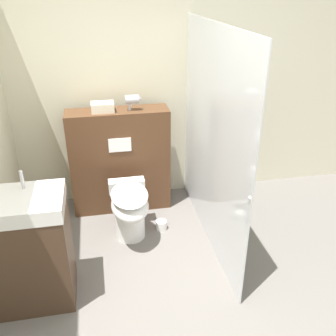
% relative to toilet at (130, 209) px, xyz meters
% --- Properties ---
extents(wall_back, '(8.00, 0.06, 2.50)m').
position_rel_toilet_xyz_m(wall_back, '(0.27, 0.87, 0.92)').
color(wall_back, beige).
rests_on(wall_back, ground_plane).
extents(partition_panel, '(1.01, 0.30, 1.09)m').
position_rel_toilet_xyz_m(partition_panel, '(-0.03, 0.60, 0.22)').
color(partition_panel, '#51331E').
rests_on(partition_panel, ground_plane).
extents(shower_glass, '(0.04, 1.83, 1.94)m').
position_rel_toilet_xyz_m(shower_glass, '(0.73, -0.08, 0.64)').
color(shower_glass, silver).
rests_on(shower_glass, ground_plane).
extents(toilet, '(0.34, 0.61, 0.53)m').
position_rel_toilet_xyz_m(toilet, '(0.00, 0.00, 0.00)').
color(toilet, white).
rests_on(toilet, ground_plane).
extents(sink_vanity, '(0.55, 0.45, 1.04)m').
position_rel_toilet_xyz_m(sink_vanity, '(-0.77, -0.60, 0.12)').
color(sink_vanity, '#473323').
rests_on(sink_vanity, ground_plane).
extents(hair_drier, '(0.16, 0.08, 0.15)m').
position_rel_toilet_xyz_m(hair_drier, '(0.13, 0.57, 0.87)').
color(hair_drier, '#B7B7BC').
rests_on(hair_drier, partition_panel).
extents(folded_towel, '(0.22, 0.16, 0.09)m').
position_rel_toilet_xyz_m(folded_towel, '(-0.16, 0.58, 0.80)').
color(folded_towel, beige).
rests_on(folded_towel, partition_panel).
extents(spare_toilet_roll, '(0.11, 0.11, 0.09)m').
position_rel_toilet_xyz_m(spare_toilet_roll, '(0.31, 0.09, -0.28)').
color(spare_toilet_roll, white).
rests_on(spare_toilet_roll, ground_plane).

